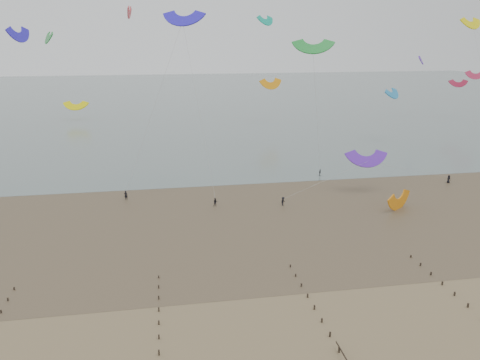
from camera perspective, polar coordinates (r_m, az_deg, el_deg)
name	(u,v)px	position (r m, az deg, el deg)	size (l,w,h in m)	color
ground	(284,320)	(55.33, 5.44, -16.61)	(500.00, 500.00, 0.00)	brown
sea_and_shore	(214,213)	(84.86, -3.19, -4.01)	(500.00, 665.00, 0.03)	#475654
kitesurfer_lead	(126,195)	(93.67, -13.74, -1.83)	(0.67, 0.44, 1.85)	black
kitesurfers	(396,178)	(107.61, 18.50, 0.21)	(154.59, 19.91, 1.88)	black
grounded_kite	(398,209)	(91.41, 18.74, -3.36)	(6.50, 3.41, 4.95)	orange
kites_airborne	(169,72)	(138.97, -8.68, 12.93)	(260.80, 116.30, 38.55)	#CB2C53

